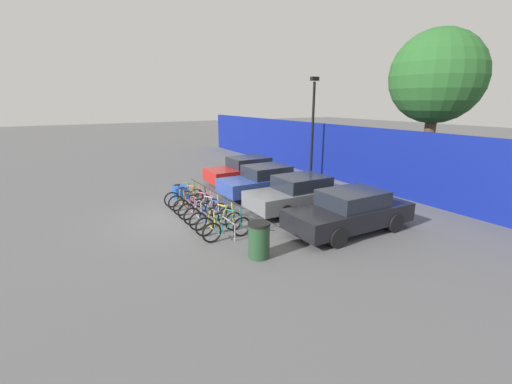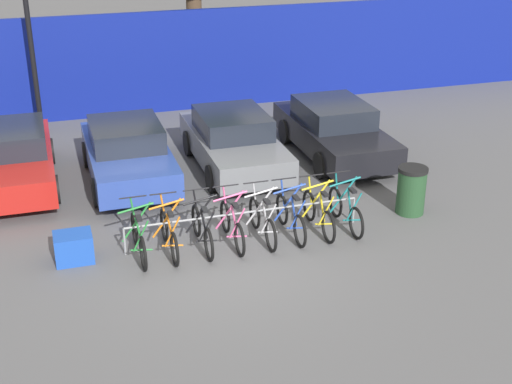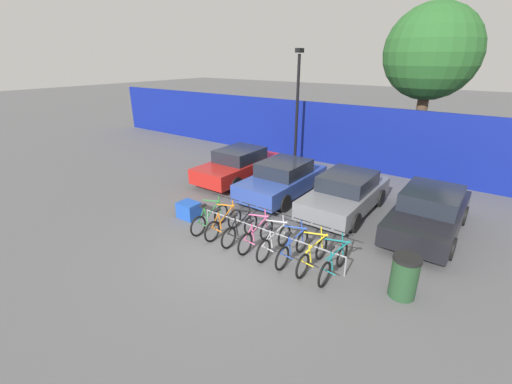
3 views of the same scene
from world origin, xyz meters
name	(u,v)px [view 3 (image 3 of 3)]	position (x,y,z in m)	size (l,w,h in m)	color
ground_plane	(237,251)	(0.00, 0.00, 0.00)	(120.00, 120.00, 0.00)	#59595B
hoarding_wall	(362,138)	(0.00, 9.50, 1.51)	(36.00, 0.16, 3.02)	navy
bike_rack	(268,232)	(0.59, 0.68, 0.50)	(4.76, 0.04, 0.57)	gray
bicycle_green	(210,219)	(-1.52, 0.53, 0.38)	(0.68, 1.71, 1.05)	black
bicycle_orange	(224,224)	(-0.94, 0.53, 0.38)	(0.68, 1.71, 1.05)	black
bicycle_black	(240,229)	(-0.30, 0.53, 0.38)	(0.68, 1.71, 1.05)	black
bicycle_pink	(256,235)	(0.30, 0.53, 0.38)	(0.68, 1.71, 1.05)	black
bicycle_silver	(274,242)	(0.92, 0.53, 0.38)	(0.68, 1.71, 1.05)	black
bicycle_blue	(293,248)	(1.51, 0.53, 0.38)	(0.68, 1.71, 1.05)	black
bicycle_yellow	(313,255)	(2.10, 0.53, 0.38)	(0.68, 1.71, 1.05)	black
bicycle_teal	(334,263)	(2.69, 0.53, 0.38)	(0.68, 1.71, 1.05)	black
car_red	(239,165)	(-3.77, 4.78, 0.69)	(1.91, 4.32, 1.40)	red
car_blue	(283,179)	(-1.18, 4.30, 0.69)	(1.91, 4.16, 1.40)	#2D479E
car_grey	(346,193)	(1.39, 4.35, 0.69)	(1.91, 4.26, 1.40)	slate
car_black	(429,212)	(4.07, 4.42, 0.69)	(1.91, 4.40, 1.40)	black
lamp_post	(297,102)	(-3.05, 8.50, 3.10)	(0.24, 0.44, 5.51)	black
trash_bin	(404,276)	(4.30, 0.75, 0.52)	(0.63, 0.63, 1.03)	#234728
cargo_crate	(189,210)	(-2.70, 0.73, 0.28)	(0.70, 0.56, 0.55)	blue
tree_behind_hoarding	(432,53)	(2.04, 11.30, 5.28)	(4.12, 4.12, 7.38)	brown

